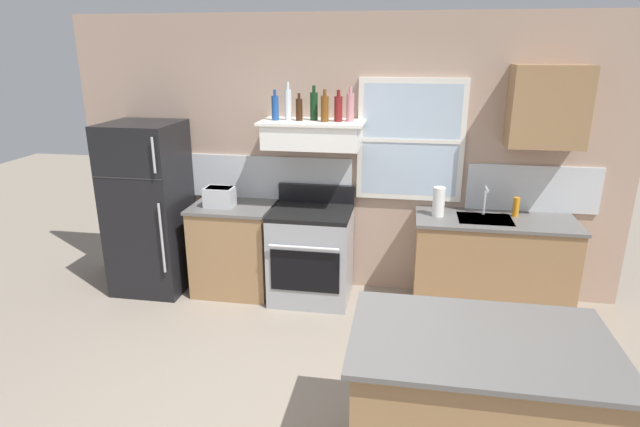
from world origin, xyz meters
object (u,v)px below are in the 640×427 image
at_px(bottle_clear_tall, 288,104).
at_px(bottle_amber_wine, 325,108).
at_px(bottle_brown_stout, 299,109).
at_px(bottle_red_label_wine, 338,108).
at_px(refrigerator, 149,208).
at_px(kitchen_island, 474,409).
at_px(bottle_blue_liqueur, 275,107).
at_px(dish_soap_bottle, 516,207).
at_px(stove_range, 311,254).
at_px(bottle_rose_pink, 350,107).
at_px(bottle_dark_green_wine, 314,106).
at_px(toaster, 220,197).
at_px(paper_towel_roll, 439,202).

distance_m(bottle_clear_tall, bottle_amber_wine, 0.35).
xyz_separation_m(bottle_brown_stout, bottle_red_label_wine, (0.36, -0.01, 0.01)).
relative_size(refrigerator, kitchen_island, 1.22).
bearing_deg(bottle_amber_wine, bottle_blue_liqueur, 177.33).
bearing_deg(bottle_clear_tall, refrigerator, -174.98).
bearing_deg(dish_soap_bottle, bottle_clear_tall, -179.04).
bearing_deg(kitchen_island, stove_range, 122.45).
height_order(stove_range, bottle_red_label_wine, bottle_red_label_wine).
distance_m(bottle_red_label_wine, bottle_rose_pink, 0.11).
distance_m(bottle_blue_liqueur, bottle_dark_green_wine, 0.36).
height_order(bottle_dark_green_wine, bottle_rose_pink, bottle_dark_green_wine).
distance_m(bottle_blue_liqueur, bottle_red_label_wine, 0.59).
relative_size(toaster, stove_range, 0.27).
bearing_deg(dish_soap_bottle, refrigerator, -177.40).
height_order(bottle_blue_liqueur, bottle_amber_wine, bottle_amber_wine).
bearing_deg(bottle_red_label_wine, stove_range, -161.88).
height_order(bottle_rose_pink, kitchen_island, bottle_rose_pink).
relative_size(bottle_blue_liqueur, kitchen_island, 0.20).
relative_size(bottle_red_label_wine, kitchen_island, 0.20).
xyz_separation_m(bottle_brown_stout, bottle_amber_wine, (0.24, -0.03, 0.02)).
relative_size(refrigerator, bottle_dark_green_wine, 5.44).
distance_m(bottle_dark_green_wine, bottle_rose_pink, 0.34).
bearing_deg(bottle_rose_pink, paper_towel_roll, -5.01).
distance_m(toaster, stove_range, 1.05).
relative_size(bottle_brown_stout, dish_soap_bottle, 1.38).
height_order(refrigerator, bottle_blue_liqueur, bottle_blue_liqueur).
bearing_deg(bottle_clear_tall, paper_towel_roll, -2.62).
distance_m(toaster, dish_soap_bottle, 2.78).
distance_m(refrigerator, paper_towel_roll, 2.84).
distance_m(bottle_red_label_wine, kitchen_island, 2.79).
xyz_separation_m(toaster, bottle_clear_tall, (0.67, 0.12, 0.88)).
bearing_deg(stove_range, bottle_rose_pink, 17.79).
relative_size(paper_towel_roll, dish_soap_bottle, 1.50).
bearing_deg(bottle_blue_liqueur, kitchen_island, -52.28).
bearing_deg(bottle_amber_wine, bottle_brown_stout, 173.22).
bearing_deg(toaster, bottle_red_label_wine, 4.98).
relative_size(refrigerator, dish_soap_bottle, 9.48).
bearing_deg(stove_range, bottle_amber_wine, 24.85).
relative_size(bottle_clear_tall, bottle_rose_pink, 1.11).
height_order(refrigerator, stove_range, refrigerator).
relative_size(bottle_dark_green_wine, kitchen_island, 0.22).
bearing_deg(bottle_amber_wine, toaster, -175.73).
bearing_deg(bottle_brown_stout, paper_towel_roll, -2.07).
bearing_deg(kitchen_island, bottle_rose_pink, 114.03).
bearing_deg(paper_towel_roll, bottle_clear_tall, 177.38).
distance_m(toaster, kitchen_island, 3.07).
distance_m(stove_range, dish_soap_bottle, 1.96).
bearing_deg(dish_soap_bottle, bottle_blue_liqueur, -178.45).
height_order(stove_range, bottle_clear_tall, bottle_clear_tall).
height_order(bottle_red_label_wine, bottle_rose_pink, bottle_rose_pink).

